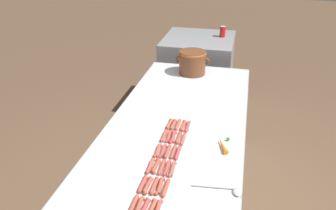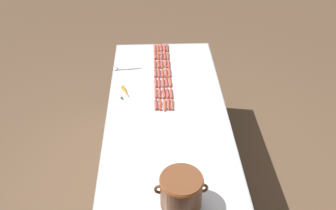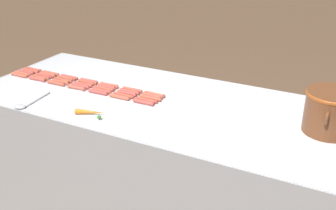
{
  "view_description": "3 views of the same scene",
  "coord_description": "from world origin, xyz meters",
  "px_view_note": "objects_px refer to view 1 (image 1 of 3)",
  "views": [
    {
      "loc": [
        0.42,
        -2.11,
        2.07
      ],
      "look_at": [
        -0.1,
        0.12,
        0.9
      ],
      "focal_mm": 37.06,
      "sensor_mm": 36.0,
      "label": 1
    },
    {
      "loc": [
        0.09,
        2.4,
        2.67
      ],
      "look_at": [
        -0.01,
        0.01,
        0.9
      ],
      "focal_mm": 40.34,
      "sensor_mm": 36.0,
      "label": 2
    },
    {
      "loc": [
        1.95,
        1.04,
        1.82
      ],
      "look_at": [
        0.07,
        0.09,
        0.86
      ],
      "focal_mm": 43.77,
      "sensor_mm": 36.0,
      "label": 3
    }
  ],
  "objects_px": {
    "hot_dog_4": "(158,150)",
    "hot_dog_24": "(167,168)",
    "hot_dog_29": "(157,210)",
    "hot_dog_26": "(179,138)",
    "bean_pot": "(192,61)",
    "hot_dog_9": "(148,185)",
    "hot_dog_18": "(168,151)",
    "hot_dog_5": "(164,136)",
    "hot_dog_11": "(163,151)",
    "hot_dog_32": "(178,153)",
    "soda_can": "(223,32)",
    "hot_dog_27": "(183,126)",
    "hot_dog_2": "(143,184)",
    "hot_dog_15": "(145,208)",
    "back_cabinet": "(197,75)",
    "hot_dog_12": "(169,136)",
    "hot_dog_16": "(154,186)",
    "hot_dog_6": "(169,124)",
    "hot_dog_13": "(173,125)",
    "hot_dog_17": "(162,167)",
    "hot_dog_1": "(133,205)",
    "carrot": "(223,145)",
    "serving_spoon": "(229,190)",
    "hot_dog_23": "(160,186)",
    "hot_dog_31": "(172,169)",
    "hot_dog_22": "(152,209)",
    "hot_dog_25": "(173,152)",
    "hot_dog_20": "(178,125)",
    "hot_dog_19": "(173,137)",
    "hot_dog_33": "(183,139)",
    "hot_dog_3": "(150,166)",
    "hot_dog_34": "(188,126)"
  },
  "relations": [
    {
      "from": "hot_dog_15",
      "to": "hot_dog_29",
      "type": "relative_size",
      "value": 1.0
    },
    {
      "from": "bean_pot",
      "to": "serving_spoon",
      "type": "height_order",
      "value": "bean_pot"
    },
    {
      "from": "hot_dog_1",
      "to": "hot_dog_17",
      "type": "bearing_deg",
      "value": 78.87
    },
    {
      "from": "hot_dog_5",
      "to": "hot_dog_11",
      "type": "height_order",
      "value": "same"
    },
    {
      "from": "hot_dog_11",
      "to": "hot_dog_24",
      "type": "relative_size",
      "value": 1.0
    },
    {
      "from": "hot_dog_4",
      "to": "hot_dog_32",
      "type": "distance_m",
      "value": 0.13
    },
    {
      "from": "hot_dog_33",
      "to": "hot_dog_22",
      "type": "bearing_deg",
      "value": -93.0
    },
    {
      "from": "hot_dog_5",
      "to": "carrot",
      "type": "height_order",
      "value": "carrot"
    },
    {
      "from": "hot_dog_13",
      "to": "hot_dog_31",
      "type": "height_order",
      "value": "same"
    },
    {
      "from": "hot_dog_34",
      "to": "serving_spoon",
      "type": "relative_size",
      "value": 0.53
    },
    {
      "from": "hot_dog_24",
      "to": "hot_dog_11",
      "type": "bearing_deg",
      "value": 112.17
    },
    {
      "from": "hot_dog_12",
      "to": "hot_dog_24",
      "type": "bearing_deg",
      "value": -78.74
    },
    {
      "from": "hot_dog_18",
      "to": "hot_dog_20",
      "type": "height_order",
      "value": "same"
    },
    {
      "from": "back_cabinet",
      "to": "hot_dog_11",
      "type": "distance_m",
      "value": 2.23
    },
    {
      "from": "hot_dog_5",
      "to": "hot_dog_25",
      "type": "relative_size",
      "value": 1.0
    },
    {
      "from": "hot_dog_16",
      "to": "soda_can",
      "type": "bearing_deg",
      "value": 87.27
    },
    {
      "from": "hot_dog_4",
      "to": "hot_dog_24",
      "type": "xyz_separation_m",
      "value": [
        0.1,
        -0.16,
        0.0
      ]
    },
    {
      "from": "hot_dog_1",
      "to": "hot_dog_16",
      "type": "xyz_separation_m",
      "value": [
        0.06,
        0.16,
        0.0
      ]
    },
    {
      "from": "hot_dog_12",
      "to": "hot_dog_26",
      "type": "bearing_deg",
      "value": -1.51
    },
    {
      "from": "hot_dog_31",
      "to": "serving_spoon",
      "type": "height_order",
      "value": "hot_dog_31"
    },
    {
      "from": "serving_spoon",
      "to": "hot_dog_2",
      "type": "bearing_deg",
      "value": -172.75
    },
    {
      "from": "back_cabinet",
      "to": "hot_dog_12",
      "type": "height_order",
      "value": "back_cabinet"
    },
    {
      "from": "hot_dog_29",
      "to": "hot_dog_24",
      "type": "bearing_deg",
      "value": 95.0
    },
    {
      "from": "hot_dog_13",
      "to": "hot_dog_22",
      "type": "bearing_deg",
      "value": -85.28
    },
    {
      "from": "hot_dog_16",
      "to": "hot_dog_27",
      "type": "distance_m",
      "value": 0.65
    },
    {
      "from": "hot_dog_31",
      "to": "hot_dog_11",
      "type": "bearing_deg",
      "value": 120.65
    },
    {
      "from": "hot_dog_19",
      "to": "hot_dog_33",
      "type": "bearing_deg",
      "value": -6.5
    },
    {
      "from": "hot_dog_17",
      "to": "hot_dog_29",
      "type": "relative_size",
      "value": 1.0
    },
    {
      "from": "hot_dog_2",
      "to": "hot_dog_15",
      "type": "relative_size",
      "value": 1.0
    },
    {
      "from": "hot_dog_4",
      "to": "soda_can",
      "type": "height_order",
      "value": "soda_can"
    },
    {
      "from": "hot_dog_2",
      "to": "hot_dog_22",
      "type": "distance_m",
      "value": 0.19
    },
    {
      "from": "hot_dog_2",
      "to": "hot_dog_16",
      "type": "distance_m",
      "value": 0.06
    },
    {
      "from": "hot_dog_18",
      "to": "hot_dog_23",
      "type": "height_order",
      "value": "same"
    },
    {
      "from": "hot_dog_9",
      "to": "hot_dog_18",
      "type": "relative_size",
      "value": 1.0
    },
    {
      "from": "hot_dog_26",
      "to": "bean_pot",
      "type": "relative_size",
      "value": 0.45
    },
    {
      "from": "hot_dog_11",
      "to": "hot_dog_34",
      "type": "height_order",
      "value": "same"
    },
    {
      "from": "hot_dog_32",
      "to": "soda_can",
      "type": "xyz_separation_m",
      "value": [
        0.06,
        2.29,
        0.15
      ]
    },
    {
      "from": "hot_dog_11",
      "to": "hot_dog_25",
      "type": "xyz_separation_m",
      "value": [
        0.06,
        0.01,
        0.0
      ]
    },
    {
      "from": "hot_dog_1",
      "to": "carrot",
      "type": "xyz_separation_m",
      "value": [
        0.39,
        0.63,
        0.0
      ]
    },
    {
      "from": "hot_dog_4",
      "to": "bean_pot",
      "type": "xyz_separation_m",
      "value": [
        -0.0,
        1.32,
        0.11
      ]
    },
    {
      "from": "hot_dog_11",
      "to": "hot_dog_26",
      "type": "height_order",
      "value": "same"
    },
    {
      "from": "hot_dog_15",
      "to": "hot_dog_17",
      "type": "bearing_deg",
      "value": 89.4
    },
    {
      "from": "back_cabinet",
      "to": "hot_dog_11",
      "type": "xyz_separation_m",
      "value": [
        0.1,
        -2.19,
        0.38
      ]
    },
    {
      "from": "hot_dog_27",
      "to": "hot_dog_2",
      "type": "bearing_deg",
      "value": -98.53
    },
    {
      "from": "hot_dog_26",
      "to": "hot_dog_11",
      "type": "bearing_deg",
      "value": -110.75
    },
    {
      "from": "hot_dog_17",
      "to": "hot_dog_18",
      "type": "xyz_separation_m",
      "value": [
        -0.0,
        0.16,
        0.0
      ]
    },
    {
      "from": "hot_dog_5",
      "to": "hot_dog_29",
      "type": "height_order",
      "value": "same"
    },
    {
      "from": "hot_dog_3",
      "to": "hot_dog_27",
      "type": "xyz_separation_m",
      "value": [
        0.1,
        0.49,
        0.0
      ]
    },
    {
      "from": "hot_dog_6",
      "to": "soda_can",
      "type": "xyz_separation_m",
      "value": [
        0.19,
        1.96,
        0.15
      ]
    },
    {
      "from": "hot_dog_27",
      "to": "hot_dog_13",
      "type": "bearing_deg",
      "value": -179.08
    }
  ]
}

